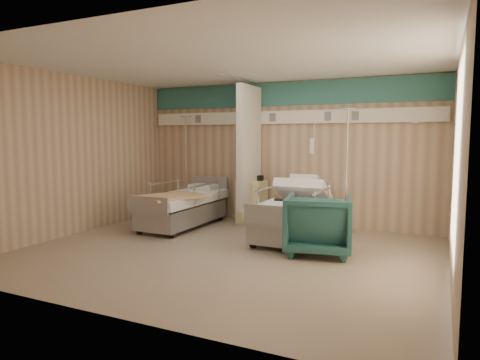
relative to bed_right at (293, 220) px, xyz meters
name	(u,v)px	position (x,y,z in m)	size (l,w,h in m)	color
ground	(226,253)	(-0.60, -1.30, -0.32)	(6.00, 5.00, 0.00)	gray
room_walls	(232,127)	(-0.63, -1.05, 1.55)	(6.04, 5.04, 2.82)	tan
bed_right	(293,220)	(0.00, 0.00, 0.00)	(1.00, 2.16, 0.63)	white
bed_left	(183,210)	(-2.20, 0.00, 0.00)	(1.00, 2.16, 0.63)	white
bedside_cabinet	(252,202)	(-1.15, 0.90, 0.11)	(0.50, 0.48, 0.85)	#F3E198
visitor_armchair	(319,224)	(0.65, -0.75, 0.13)	(0.94, 0.97, 0.88)	#1E4D4B
waffle_blanket	(321,192)	(0.67, -0.75, 0.60)	(0.67, 0.59, 0.08)	silver
iv_stand_right	(346,206)	(0.70, 0.93, 0.14)	(0.40, 0.40, 2.24)	silver
iv_stand_left	(187,196)	(-2.72, 0.95, 0.13)	(0.39, 0.39, 2.16)	silver
call_remote	(280,200)	(-0.23, -0.02, 0.33)	(0.17, 0.08, 0.04)	black
tan_blanket	(172,196)	(-2.13, -0.46, 0.33)	(0.89, 1.12, 0.04)	tan
toiletry_bag	(258,178)	(-1.04, 0.95, 0.59)	(0.19, 0.12, 0.11)	black
white_cup	(252,177)	(-1.20, 1.01, 0.61)	(0.10, 0.10, 0.14)	white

